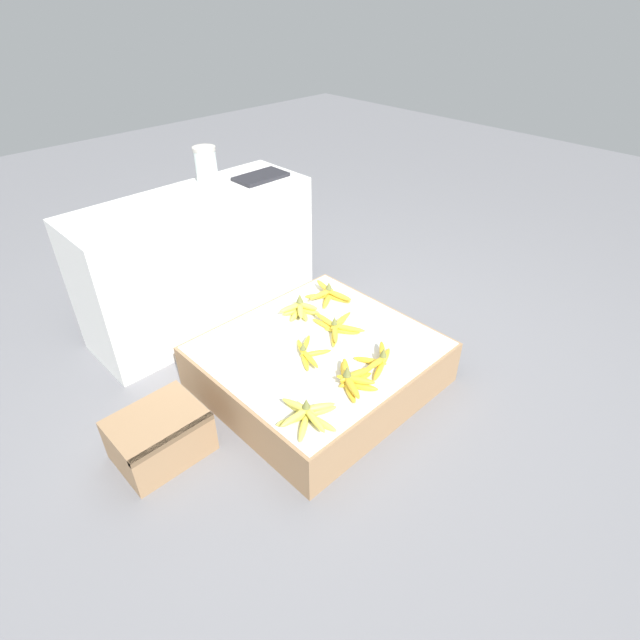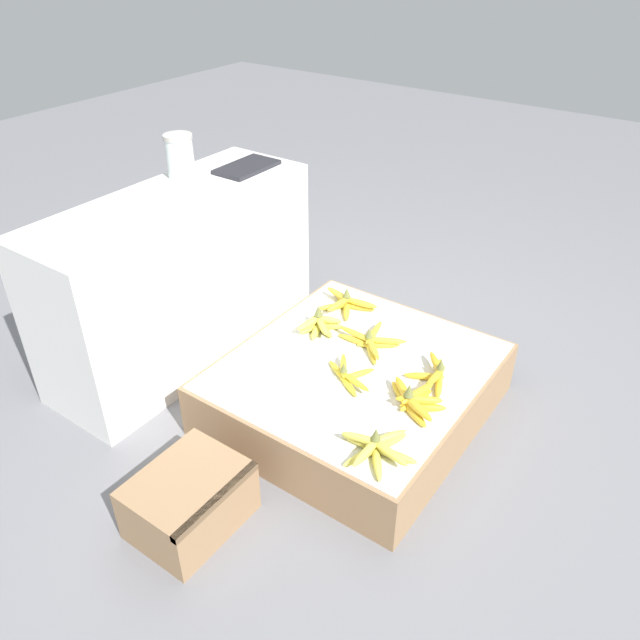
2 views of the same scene
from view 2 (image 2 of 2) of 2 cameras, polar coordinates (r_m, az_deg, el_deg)
The scene contains 14 objects.
ground_plane at distance 2.51m, azimuth 3.18°, elevation -8.20°, with size 10.00×10.00×0.00m, color slate.
display_platform at distance 2.44m, azimuth 3.26°, elevation -6.22°, with size 0.98×0.91×0.23m.
back_vendor_table at distance 2.71m, azimuth -12.64°, elevation 3.76°, with size 1.24×0.44×0.73m.
wooden_crate at distance 2.09m, azimuth -11.83°, elevation -15.85°, with size 0.35×0.28×0.20m.
banana_bunch_front_left at distance 2.00m, azimuth 5.19°, elevation -11.60°, with size 0.25×0.26×0.10m.
banana_bunch_front_midleft at distance 2.18m, azimuth 8.55°, elevation -7.25°, with size 0.20×0.24×0.11m.
banana_bunch_front_midright at distance 2.32m, azimuth 10.50°, elevation -4.85°, with size 0.22×0.18×0.09m.
banana_bunch_middle_midleft at distance 2.28m, azimuth 2.57°, elevation -5.03°, with size 0.19×0.24×0.08m.
banana_bunch_middle_midright at distance 2.46m, azimuth 4.66°, elevation -1.89°, with size 0.25×0.28×0.09m.
banana_bunch_back_midright at distance 2.53m, azimuth -0.04°, elevation -0.44°, with size 0.18×0.14×0.11m.
banana_bunch_back_right at distance 2.68m, azimuth 2.38°, elevation 1.57°, with size 0.20×0.27×0.10m.
glass_jar at distance 2.73m, azimuth -12.69°, elevation 14.44°, with size 0.12×0.12×0.18m.
foam_tray_white at distance 2.48m, azimuth -16.31°, elevation 10.01°, with size 0.23×0.19×0.02m.
foam_tray_dark at distance 2.80m, azimuth -6.71°, elevation 13.71°, with size 0.28×0.16×0.02m.
Camera 2 is at (-1.62, -0.98, 1.66)m, focal length 35.00 mm.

